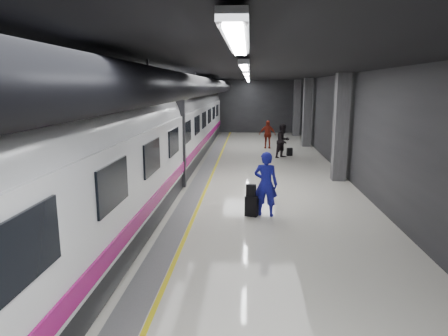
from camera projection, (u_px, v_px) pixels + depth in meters
name	position (u px, v px, depth m)	size (l,w,h in m)	color
ground	(230.00, 190.00, 15.51)	(40.00, 40.00, 0.00)	beige
platform_hall	(224.00, 97.00, 15.76)	(10.02, 40.02, 4.51)	black
train	(146.00, 136.00, 15.30)	(3.05, 38.00, 4.05)	black
traveler_main	(266.00, 184.00, 12.25)	(0.73, 0.48, 2.02)	#1720AE
suitcase_main	(252.00, 206.00, 12.33)	(0.39, 0.24, 0.63)	black
shoulder_bag	(251.00, 190.00, 12.25)	(0.28, 0.15, 0.37)	black
traveler_far_a	(283.00, 141.00, 22.37)	(0.93, 0.72, 1.91)	black
traveler_far_b	(267.00, 134.00, 25.94)	(1.06, 0.44, 1.81)	maroon
suitcase_far	(290.00, 152.00, 23.16)	(0.31, 0.20, 0.46)	black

